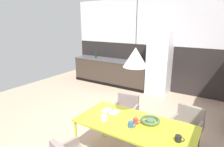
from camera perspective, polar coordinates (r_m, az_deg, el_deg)
ground_plane at (r=4.25m, az=-3.27°, el=-16.02°), size 8.04×8.04×0.00m
back_wall_splashback_dark at (r=6.51m, az=12.23°, el=2.00°), size 6.12×0.12×1.49m
back_wall_panel_upper at (r=6.34m, az=13.01°, el=15.23°), size 6.12×0.12×1.49m
kitchen_counter at (r=6.89m, az=-0.42°, el=0.60°), size 2.93×0.63×0.91m
refrigerator_column at (r=6.02m, az=14.22°, el=3.18°), size 0.67×0.60×1.98m
dining_table at (r=2.93m, az=6.85°, el=-15.61°), size 1.76×0.84×0.75m
armchair_facing_counter at (r=3.99m, az=4.31°, el=-10.37°), size 0.53×0.52×0.75m
armchair_corner_seat at (r=3.63m, az=22.06°, el=-13.76°), size 0.55×0.54×0.78m
fruit_bowl at (r=2.94m, az=11.61°, el=-13.79°), size 0.29×0.29×0.07m
open_book at (r=3.22m, az=-0.45°, el=-11.46°), size 0.28×0.19×0.02m
mug_short_terracotta at (r=2.64m, az=19.61°, el=-18.19°), size 0.12×0.08×0.08m
mug_dark_espresso at (r=2.88m, az=7.28°, el=-14.20°), size 0.12×0.08×0.09m
mug_wide_latte at (r=2.93m, az=-2.53°, el=-13.39°), size 0.13×0.08×0.10m
mug_white_ceramic at (r=2.79m, az=5.81°, el=-15.20°), size 0.12×0.08×0.09m
cooking_pot at (r=6.14m, az=7.99°, el=3.59°), size 0.25×0.25×0.15m
bottle_vinegar_dark at (r=6.29m, az=6.67°, el=4.55°), size 0.07×0.07×0.32m
bottle_oil_tall at (r=7.06m, az=-4.94°, el=5.67°), size 0.06×0.06×0.29m
pendant_lamp_over_table_near at (r=2.52m, az=7.17°, el=4.98°), size 0.33×0.33×1.31m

